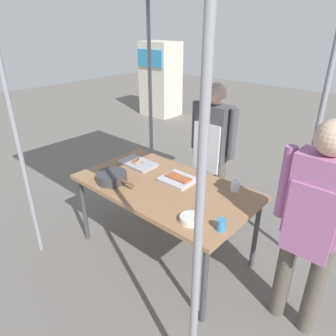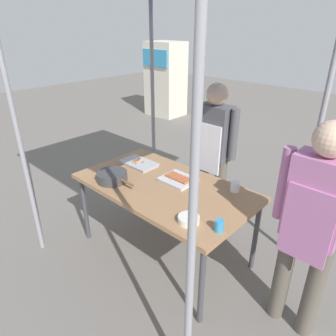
{
  "view_description": "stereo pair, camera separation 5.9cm",
  "coord_description": "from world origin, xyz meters",
  "views": [
    {
      "loc": [
        1.63,
        -1.78,
        2.07
      ],
      "look_at": [
        0.0,
        0.05,
        0.9
      ],
      "focal_mm": 32.9,
      "sensor_mm": 36.0,
      "label": 1
    },
    {
      "loc": [
        1.67,
        -1.74,
        2.07
      ],
      "look_at": [
        0.0,
        0.05,
        0.9
      ],
      "focal_mm": 32.9,
      "sensor_mm": 36.0,
      "label": 2
    }
  ],
  "objects": [
    {
      "name": "vendor_woman",
      "position": [
        0.01,
        0.72,
        0.92
      ],
      "size": [
        0.52,
        0.23,
        1.55
      ],
      "rotation": [
        0.0,
        0.0,
        3.14
      ],
      "color": "#595147",
      "rests_on": "ground"
    },
    {
      "name": "drink_cup_by_wok",
      "position": [
        0.74,
        -0.22,
        0.79
      ],
      "size": [
        0.06,
        0.06,
        0.09
      ],
      "primitive_type": "cylinder",
      "color": "#338CBF",
      "rests_on": "stall_table"
    },
    {
      "name": "cooking_wok",
      "position": [
        -0.4,
        -0.27,
        0.8
      ],
      "size": [
        0.44,
        0.28,
        0.09
      ],
      "color": "#38383A",
      "rests_on": "stall_table"
    },
    {
      "name": "neighbor_stall_left",
      "position": [
        -3.43,
        3.63,
        0.84
      ],
      "size": [
        0.82,
        0.68,
        1.67
      ],
      "color": "beige",
      "rests_on": "ground"
    },
    {
      "name": "customer_nearby",
      "position": [
        1.24,
        0.07,
        0.94
      ],
      "size": [
        0.52,
        0.23,
        1.58
      ],
      "color": "#595147",
      "rests_on": "ground"
    },
    {
      "name": "condiment_bowl",
      "position": [
        0.52,
        -0.28,
        0.77
      ],
      "size": [
        0.16,
        0.16,
        0.05
      ],
      "primitive_type": "cylinder",
      "color": "silver",
      "rests_on": "stall_table"
    },
    {
      "name": "ground_plane",
      "position": [
        0.0,
        0.0,
        0.0
      ],
      "size": [
        18.0,
        18.0,
        0.0
      ],
      "primitive_type": "plane",
      "color": "#66605B"
    },
    {
      "name": "tray_grilled_sausages",
      "position": [
        0.05,
        0.13,
        0.77
      ],
      "size": [
        0.3,
        0.26,
        0.05
      ],
      "color": "silver",
      "rests_on": "stall_table"
    },
    {
      "name": "drink_cup_near_edge",
      "position": [
        0.52,
        0.33,
        0.79
      ],
      "size": [
        0.08,
        0.08,
        0.09
      ],
      "primitive_type": "cylinder",
      "color": "white",
      "rests_on": "stall_table"
    },
    {
      "name": "stall_table",
      "position": [
        0.0,
        0.0,
        0.7
      ],
      "size": [
        1.6,
        0.9,
        0.75
      ],
      "color": "#9E724C",
      "rests_on": "ground"
    },
    {
      "name": "tray_meat_skewers",
      "position": [
        -0.48,
        0.13,
        0.77
      ],
      "size": [
        0.37,
        0.23,
        0.04
      ],
      "color": "#ADADB2",
      "rests_on": "stall_table"
    }
  ]
}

